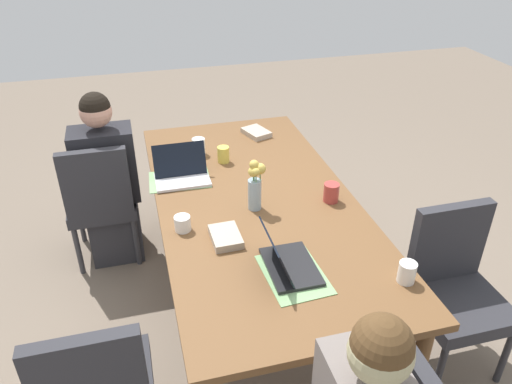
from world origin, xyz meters
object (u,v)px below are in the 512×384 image
(book_red_cover, at_px, (256,133))
(coffee_mug_centre_right, at_px, (199,146))
(chair_far_right_near, at_px, (455,283))
(laptop_near_left_mid, at_px, (182,174))
(coffee_mug_centre_left, at_px, (331,193))
(dining_table, at_px, (256,209))
(person_near_left_mid, at_px, (109,188))
(flower_vase, at_px, (255,184))
(laptop_head_right_left_near, at_px, (287,262))
(coffee_mug_far_left, at_px, (183,223))
(coffee_mug_near_left, at_px, (407,272))
(book_blue_cover, at_px, (226,237))
(chair_near_left_mid, at_px, (100,198))
(coffee_mug_near_right, at_px, (223,154))

(book_red_cover, bearing_deg, coffee_mug_centre_right, -85.83)
(chair_far_right_near, distance_m, laptop_near_left_mid, 1.64)
(laptop_near_left_mid, bearing_deg, coffee_mug_centre_left, 59.65)
(dining_table, distance_m, person_near_left_mid, 1.12)
(person_near_left_mid, relative_size, flower_vase, 4.12)
(chair_far_right_near, xyz_separation_m, laptop_head_right_left_near, (-0.05, -0.91, 0.29))
(dining_table, bearing_deg, coffee_mug_far_left, -66.71)
(laptop_head_right_left_near, distance_m, coffee_mug_centre_right, 1.29)
(coffee_mug_centre_left, xyz_separation_m, coffee_mug_centre_right, (-0.77, -0.62, 0.00))
(laptop_head_right_left_near, relative_size, coffee_mug_near_left, 3.22)
(laptop_near_left_mid, xyz_separation_m, book_blue_cover, (0.66, 0.13, -0.02))
(dining_table, xyz_separation_m, person_near_left_mid, (-0.74, -0.83, -0.15))
(chair_far_right_near, distance_m, coffee_mug_far_left, 1.44)
(coffee_mug_near_left, height_order, coffee_mug_centre_left, coffee_mug_centre_left)
(person_near_left_mid, xyz_separation_m, laptop_near_left_mid, (0.41, 0.45, 0.26))
(flower_vase, height_order, book_red_cover, flower_vase)
(chair_near_left_mid, height_order, flower_vase, flower_vase)
(coffee_mug_near_left, bearing_deg, dining_table, -150.86)
(coffee_mug_centre_left, relative_size, book_blue_cover, 0.54)
(coffee_mug_centre_right, bearing_deg, person_near_left_mid, -98.49)
(chair_near_left_mid, relative_size, laptop_head_right_left_near, 2.81)
(flower_vase, relative_size, coffee_mug_near_right, 2.79)
(laptop_head_right_left_near, height_order, book_blue_cover, laptop_head_right_left_near)
(book_blue_cover, bearing_deg, chair_far_right_near, 71.95)
(person_near_left_mid, relative_size, laptop_near_left_mid, 3.73)
(laptop_head_right_left_near, bearing_deg, chair_near_left_mid, -146.12)
(coffee_mug_centre_left, height_order, coffee_mug_far_left, coffee_mug_centre_left)
(flower_vase, relative_size, book_red_cover, 1.45)
(book_red_cover, bearing_deg, chair_far_right_near, 3.71)
(chair_near_left_mid, height_order, coffee_mug_centre_left, chair_near_left_mid)
(laptop_near_left_mid, xyz_separation_m, coffee_mug_far_left, (0.52, -0.06, -0.00))
(laptop_head_right_left_near, xyz_separation_m, coffee_mug_near_left, (0.21, 0.49, 0.01))
(coffee_mug_centre_left, relative_size, coffee_mug_far_left, 1.29)
(coffee_mug_near_left, bearing_deg, coffee_mug_far_left, -125.61)
(coffee_mug_far_left, bearing_deg, book_red_cover, 147.29)
(book_blue_cover, bearing_deg, flower_vase, 137.17)
(coffee_mug_centre_right, bearing_deg, coffee_mug_far_left, -14.76)
(coffee_mug_near_left, xyz_separation_m, coffee_mug_centre_left, (-0.72, -0.06, 0.00))
(laptop_near_left_mid, relative_size, coffee_mug_centre_right, 2.91)
(dining_table, bearing_deg, flower_vase, -17.57)
(laptop_head_right_left_near, relative_size, coffee_mug_near_right, 3.08)
(laptop_near_left_mid, bearing_deg, coffee_mug_near_right, 119.94)
(person_near_left_mid, xyz_separation_m, laptop_head_right_left_near, (1.36, 0.81, 0.26))
(coffee_mug_near_left, height_order, book_blue_cover, coffee_mug_near_left)
(coffee_mug_near_left, xyz_separation_m, book_red_cover, (-1.68, -0.24, -0.03))
(flower_vase, xyz_separation_m, book_blue_cover, (0.25, -0.22, -0.13))
(chair_far_right_near, distance_m, coffee_mug_near_right, 1.55)
(chair_far_right_near, xyz_separation_m, book_red_cover, (-1.52, -0.66, 0.26))
(coffee_mug_centre_left, bearing_deg, coffee_mug_far_left, -85.32)
(chair_far_right_near, distance_m, flower_vase, 1.15)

